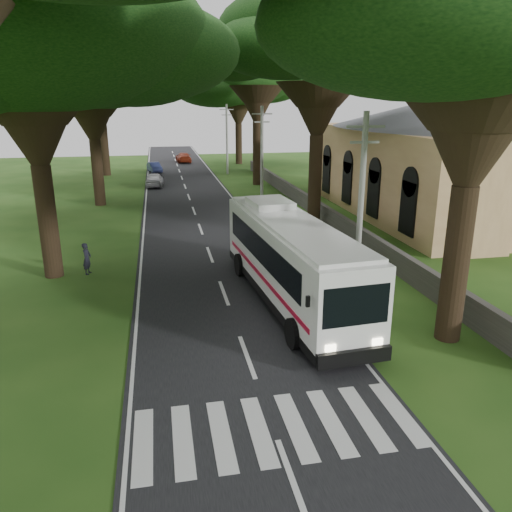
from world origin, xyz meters
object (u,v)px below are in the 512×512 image
Objects in this scene: pole_near at (361,207)px; distant_car_a at (155,180)px; church at (436,149)px; pole_mid at (262,156)px; distant_car_c at (183,157)px; coach_bus at (290,258)px; pedestrian at (87,259)px; distant_car_b at (154,167)px; pole_far at (227,138)px.

distant_car_a is at bearing 104.64° from pole_near.
pole_mid is at bearing 160.19° from church.
pole_near is 1.72× the size of distant_car_c.
coach_bus reaches higher than pedestrian.
distant_car_a is at bearing -102.54° from distant_car_b.
church is 21.53m from coach_bus.
pole_mid reaches higher than distant_car_c.
pole_far is at bearing -2.93° from pedestrian.
pole_far is 1.95× the size of distant_car_a.
distant_car_c is (-4.46, 32.95, -3.48)m from pole_mid.
distant_car_b is at bearing 11.18° from pedestrian.
distant_car_b is (0.00, 10.93, -0.12)m from distant_car_a.
pole_near is at bearing -15.69° from coach_bus.
pole_mid is 25.20m from distant_car_b.
coach_bus is at bearing -98.21° from pole_mid.
distant_car_c is (4.04, 9.50, 0.09)m from distant_car_b.
distant_car_c is (-4.46, 52.95, -3.48)m from pole_near.
coach_bus is 7.75× the size of pedestrian.
pole_mid is 0.64× the size of coach_bus.
pole_near is 2.26× the size of distant_car_b.
pole_mid is 2.26× the size of distant_car_b.
pedestrian is at bearing 153.20° from pole_near.
pole_far is at bearing 81.51° from coach_bus.
pole_mid is (-12.36, 4.45, -0.73)m from church.
pole_far is at bearing -34.67° from distant_car_b.
distant_car_a is at bearing -138.69° from pole_far.
pole_near is 1.95× the size of distant_car_a.
pole_near is 4.98× the size of pedestrian.
pedestrian is (-11.88, 6.00, -3.38)m from pole_near.
distant_car_c is (-4.46, 12.95, -3.48)m from pole_far.
church reaches higher than pole_near.
pole_mid reaches higher than coach_bus.
pole_mid is 1.72× the size of distant_car_c.
pole_near reaches higher than distant_car_b.
distant_car_c is at bearing 97.71° from pole_mid.
distant_car_a is 1.16× the size of distant_car_b.
pole_mid is at bearing 77.37° from coach_bus.
distant_car_c is at bearing 114.22° from church.
coach_bus is at bearing -94.07° from pole_far.
church is 41.23m from distant_car_c.
church is 27.41m from pole_far.
church is at bearing 40.24° from coach_bus.
distant_car_c is (-16.82, 37.41, -4.21)m from church.
church reaches higher than pole_mid.
distant_car_b is at bearing 93.14° from coach_bus.
pedestrian is (-7.42, -46.95, 0.10)m from distant_car_c.
church is at bearing -19.81° from pole_mid.
pole_mid is at bearing -82.63° from distant_car_b.
coach_bus is 3.52× the size of distant_car_b.
pole_mid is 1.00× the size of pole_far.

